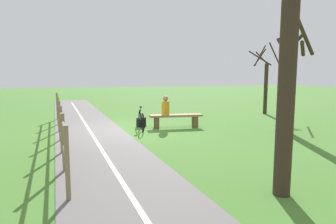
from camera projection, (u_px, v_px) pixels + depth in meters
ground_plane at (122, 130)px, 10.86m from camera, size 80.00×80.00×0.00m
paved_path at (109, 162)px, 6.83m from camera, size 5.49×36.07×0.02m
path_centre_line at (109, 161)px, 6.82m from camera, size 2.89×31.89×0.00m
bench at (176, 118)px, 11.33m from camera, size 2.08×0.58×0.51m
person_seated at (165, 106)px, 11.19m from camera, size 0.33×0.33×0.74m
bicycle at (141, 120)px, 10.87m from camera, size 0.19×1.70×0.87m
backpack at (141, 122)px, 11.47m from camera, size 0.41×0.42×0.37m
fence_roadside at (60, 118)px, 8.98m from camera, size 0.97×9.42×1.24m
tree_near_bench at (290, 86)px, 10.04m from camera, size 1.09×1.22×3.86m
tree_far_right at (265, 81)px, 15.14m from camera, size 1.50×1.48×3.64m
tree_mid_field at (287, 44)px, 4.64m from camera, size 1.55×1.61×5.28m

